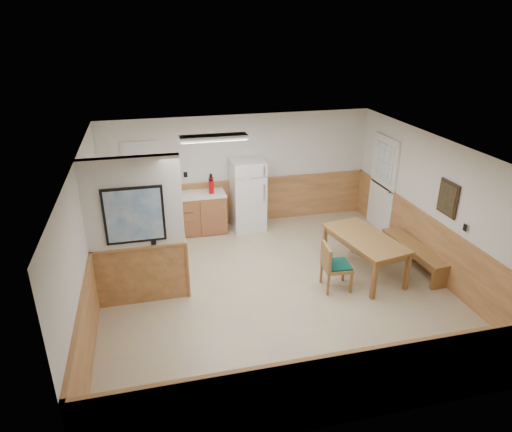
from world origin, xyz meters
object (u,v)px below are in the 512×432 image
object	(u,v)px
dining_table	(365,242)
dining_bench	(414,251)
soap_bottle	(141,193)
dining_chair	(332,263)
fire_extinguisher	(211,185)
refrigerator	(248,195)

from	to	relation	value
dining_table	dining_bench	xyz separation A→B (m)	(1.04, -0.00, -0.31)
soap_bottle	dining_bench	bearing A→B (deg)	-27.66
dining_table	dining_chair	size ratio (longest dim) A/B	2.10
fire_extinguisher	soap_bottle	xyz separation A→B (m)	(-1.47, 0.09, -0.09)
refrigerator	dining_bench	xyz separation A→B (m)	(2.66, -2.50, -0.45)
dining_bench	soap_bottle	distance (m)	5.61
dining_chair	fire_extinguisher	xyz separation A→B (m)	(-1.65, 2.83, 0.60)
refrigerator	dining_table	bearing A→B (deg)	-58.14
fire_extinguisher	dining_table	bearing A→B (deg)	-56.72
dining_table	dining_bench	size ratio (longest dim) A/B	1.04
refrigerator	soap_bottle	bearing A→B (deg)	176.58
refrigerator	dining_bench	world-z (taller)	refrigerator
dining_bench	dining_chair	world-z (taller)	dining_chair
refrigerator	dining_table	xyz separation A→B (m)	(1.62, -2.49, -0.14)
dining_bench	dining_chair	distance (m)	1.85
refrigerator	dining_chair	world-z (taller)	refrigerator
refrigerator	fire_extinguisher	distance (m)	0.86
dining_table	dining_bench	bearing A→B (deg)	-11.09
dining_bench	fire_extinguisher	distance (m)	4.34
dining_table	soap_bottle	world-z (taller)	soap_bottle
refrigerator	dining_table	distance (m)	2.98
dining_bench	fire_extinguisher	world-z (taller)	fire_extinguisher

